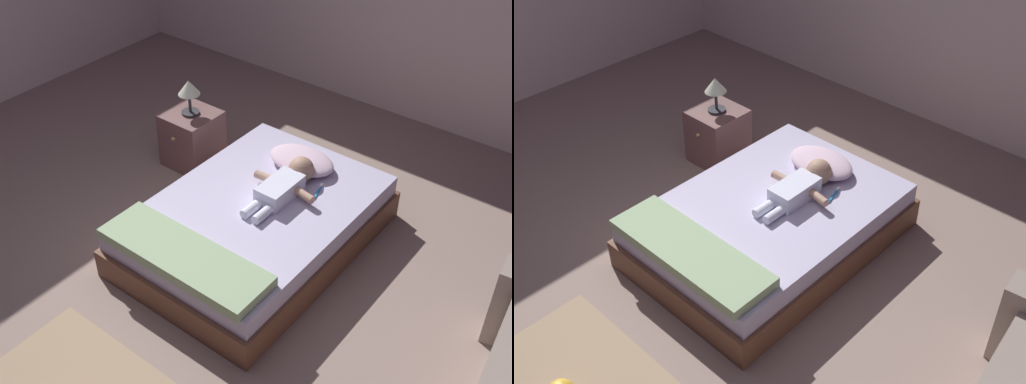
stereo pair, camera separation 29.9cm
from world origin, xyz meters
The scene contains 8 objects.
ground_plane centered at (0.00, 0.00, 0.00)m, with size 8.00×8.00×0.00m, color gray.
bed centered at (0.25, 0.70, 0.17)m, with size 1.26×1.80×0.36m.
pillow centered at (0.24, 1.25, 0.41)m, with size 0.50×0.34×0.11m.
baby centered at (0.33, 0.93, 0.43)m, with size 0.49×0.68×0.18m.
toothbrush centered at (0.51, 1.06, 0.36)m, with size 0.06×0.17×0.02m.
nightstand centered at (-0.79, 1.18, 0.23)m, with size 0.39×0.42×0.46m.
lamp centered at (-0.79, 1.18, 0.67)m, with size 0.17×0.17×0.29m.
blanket centered at (0.25, -0.01, 0.39)m, with size 1.14×0.36×0.07m.
Camera 1 is at (2.31, -1.94, 2.99)m, focal length 44.52 mm.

